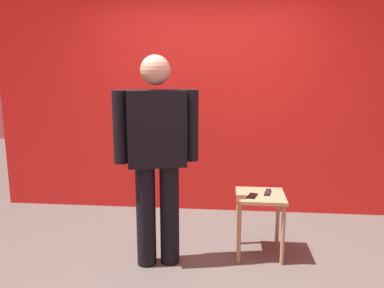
{
  "coord_description": "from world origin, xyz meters",
  "views": [
    {
      "loc": [
        0.29,
        -2.88,
        1.7
      ],
      "look_at": [
        -0.03,
        0.55,
        1.02
      ],
      "focal_mm": 36.27,
      "sensor_mm": 36.0,
      "label": 1
    }
  ],
  "objects_px": {
    "side_table": "(260,206)",
    "tv_remote": "(268,192)",
    "standing_person": "(157,151)",
    "cell_phone": "(252,196)"
  },
  "relations": [
    {
      "from": "side_table",
      "to": "tv_remote",
      "type": "distance_m",
      "value": 0.14
    },
    {
      "from": "side_table",
      "to": "cell_phone",
      "type": "distance_m",
      "value": 0.15
    },
    {
      "from": "side_table",
      "to": "standing_person",
      "type": "bearing_deg",
      "value": -164.02
    },
    {
      "from": "side_table",
      "to": "cell_phone",
      "type": "height_order",
      "value": "cell_phone"
    },
    {
      "from": "side_table",
      "to": "tv_remote",
      "type": "height_order",
      "value": "tv_remote"
    },
    {
      "from": "standing_person",
      "to": "side_table",
      "type": "xyz_separation_m",
      "value": [
        0.9,
        0.26,
        -0.55
      ]
    },
    {
      "from": "standing_person",
      "to": "cell_phone",
      "type": "bearing_deg",
      "value": 13.16
    },
    {
      "from": "standing_person",
      "to": "cell_phone",
      "type": "height_order",
      "value": "standing_person"
    },
    {
      "from": "standing_person",
      "to": "side_table",
      "type": "relative_size",
      "value": 3.13
    },
    {
      "from": "standing_person",
      "to": "cell_phone",
      "type": "distance_m",
      "value": 0.94
    }
  ]
}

